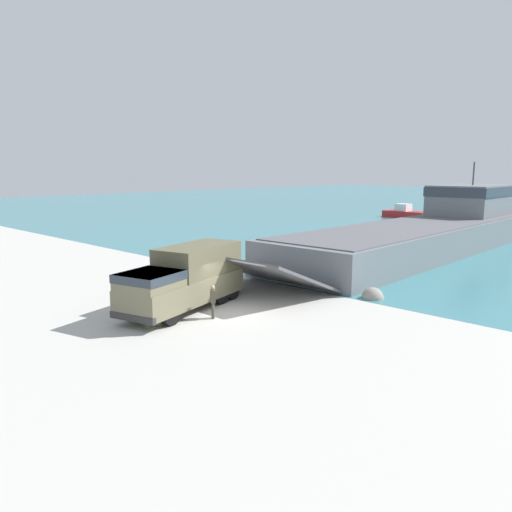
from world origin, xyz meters
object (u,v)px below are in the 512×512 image
object	(u,v)px
military_truck	(185,278)
moored_boat_b	(473,218)
landing_craft	(432,227)
moored_boat_a	(405,213)
cargo_crate	(152,318)
soldier_on_ramp	(213,299)

from	to	relation	value
military_truck	moored_boat_b	xyz separation A→B (m)	(-6.25, 57.04, -1.17)
landing_craft	moored_boat_b	size ratio (longest dim) A/B	5.47
landing_craft	moored_boat_b	world-z (taller)	landing_craft
landing_craft	moored_boat_b	distance (m)	29.22
landing_craft	moored_boat_a	world-z (taller)	landing_craft
moored_boat_b	cargo_crate	bearing A→B (deg)	83.53
landing_craft	moored_boat_b	xyz separation A→B (m)	(-6.74, 28.39, -1.52)
soldier_on_ramp	moored_boat_b	world-z (taller)	soldier_on_ramp
cargo_crate	moored_boat_a	bearing A→B (deg)	106.26
soldier_on_ramp	moored_boat_a	distance (m)	58.41
military_truck	soldier_on_ramp	xyz separation A→B (m)	(2.34, -0.13, -0.71)
landing_craft	cargo_crate	size ratio (longest dim) A/B	46.96
soldier_on_ramp	cargo_crate	distance (m)	3.09
soldier_on_ramp	moored_boat_b	xyz separation A→B (m)	(-8.59, 57.17, -0.46)
military_truck	soldier_on_ramp	world-z (taller)	military_truck
landing_craft	cargo_crate	world-z (taller)	landing_craft
military_truck	moored_boat_a	xyz separation A→B (m)	(-15.89, 55.36, -0.97)
cargo_crate	soldier_on_ramp	bearing A→B (deg)	66.02
landing_craft	soldier_on_ramp	distance (m)	28.86
military_truck	moored_boat_b	distance (m)	57.40
landing_craft	soldier_on_ramp	world-z (taller)	landing_craft
military_truck	moored_boat_b	size ratio (longest dim) A/B	1.11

